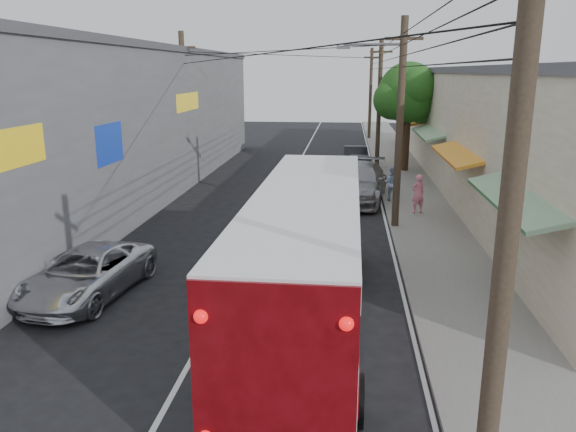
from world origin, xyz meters
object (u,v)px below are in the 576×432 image
Objects in this scene: parked_car_mid at (358,168)px; pedestrian_near at (418,194)px; coach_bus at (307,255)px; pedestrian_far at (392,183)px; parked_suv at (358,182)px; parked_car_far at (356,158)px; jeepney at (87,273)px.

pedestrian_near is (2.43, -7.70, 0.21)m from parked_car_mid.
pedestrian_far is (3.06, 13.33, -0.79)m from coach_bus.
parked_car_mid is (0.08, 5.05, -0.14)m from parked_suv.
parked_car_far is (-0.08, 4.16, -0.06)m from parked_car_mid.
parked_car_far is 2.47× the size of pedestrian_near.
coach_bus reaches higher than pedestrian_near.
coach_bus is 6.91× the size of pedestrian_near.
pedestrian_far is at bearing -70.07° from parked_car_mid.
parked_car_far is 9.71m from pedestrian_far.
parked_car_far is 2.54× the size of pedestrian_far.
parked_car_mid is at bearing -90.67° from parked_car_far.
pedestrian_near is at bearing -39.00° from parked_suv.
parked_car_far is at bearing 97.58° from parked_suv.
parked_car_far is (0.00, 9.22, -0.20)m from parked_suv.
parked_car_far is (1.46, 22.90, -1.05)m from coach_bus.
jeepney is 14.22m from pedestrian_near.
parked_car_mid is 8.08m from pedestrian_near.
parked_suv is (7.60, 12.65, 0.23)m from jeepney.
coach_bus reaches higher than jeepney.
jeepney is at bearing -110.92° from parked_car_far.
parked_suv is at bearing -91.75° from parked_car_far.
pedestrian_near is at bearing 136.27° from pedestrian_far.
coach_bus reaches higher than pedestrian_far.
pedestrian_near is 1.03× the size of pedestrian_far.
pedestrian_far is (9.20, 12.29, 0.29)m from jeepney.
jeepney is 0.77× the size of parked_suv.
pedestrian_far is at bearing -93.28° from pedestrian_near.
pedestrian_near is 2.46m from pedestrian_far.
pedestrian_far reaches higher than parked_car_far.
pedestrian_near reaches higher than jeepney.
jeepney is at bearing 170.96° from coach_bus.
coach_bus is 7.09× the size of pedestrian_far.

